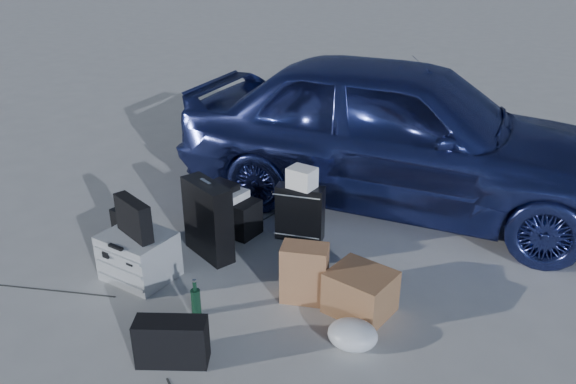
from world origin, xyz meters
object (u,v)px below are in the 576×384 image
at_px(briefcase, 131,232).
at_px(suitcase_right, 300,213).
at_px(duffel_bag, 226,212).
at_px(green_bottle, 196,298).
at_px(cardboard_box, 361,292).
at_px(pelican_case, 139,256).
at_px(suitcase_left, 208,219).
at_px(car, 400,132).

distance_m(briefcase, suitcase_right, 1.49).
relative_size(suitcase_right, duffel_bag, 0.78).
xyz_separation_m(briefcase, green_bottle, (1.05, -0.51, -0.03)).
height_order(duffel_bag, cardboard_box, duffel_bag).
xyz_separation_m(pelican_case, suitcase_right, (0.86, 1.16, 0.07)).
bearing_deg(duffel_bag, briefcase, -119.93).
bearing_deg(suitcase_right, duffel_bag, -179.73).
relative_size(cardboard_box, green_bottle, 1.57).
distance_m(suitcase_left, suitcase_right, 0.84).
relative_size(car, duffel_bag, 6.66).
height_order(suitcase_left, duffel_bag, suitcase_left).
bearing_deg(pelican_case, briefcase, 143.73).
distance_m(car, cardboard_box, 2.08).
distance_m(cardboard_box, green_bottle, 1.20).
bearing_deg(duffel_bag, cardboard_box, -14.97).
distance_m(car, green_bottle, 2.70).
xyz_separation_m(car, suitcase_right, (-0.52, -1.18, -0.50)).
height_order(suitcase_right, duffel_bag, suitcase_right).
xyz_separation_m(pelican_case, duffel_bag, (0.16, 1.01, -0.03)).
bearing_deg(car, duffel_bag, 134.03).
height_order(pelican_case, green_bottle, pelican_case).
height_order(car, briefcase, car).
height_order(cardboard_box, green_bottle, cardboard_box).
distance_m(briefcase, suitcase_left, 0.72).
bearing_deg(suitcase_right, green_bottle, -108.92).
distance_m(car, pelican_case, 2.78).
bearing_deg(pelican_case, cardboard_box, 17.14).
height_order(pelican_case, suitcase_left, suitcase_left).
xyz_separation_m(suitcase_right, green_bottle, (-0.17, -1.36, -0.12)).
height_order(pelican_case, cardboard_box, pelican_case).
bearing_deg(green_bottle, cardboard_box, 28.98).
distance_m(car, suitcase_left, 2.14).
relative_size(car, briefcase, 10.11).
bearing_deg(suitcase_left, suitcase_right, 70.46).
relative_size(briefcase, suitcase_left, 0.65).
bearing_deg(car, suitcase_left, 145.29).
distance_m(car, duffel_bag, 1.90).
bearing_deg(pelican_case, suitcase_right, 58.19).
distance_m(car, suitcase_right, 1.38).
bearing_deg(suitcase_left, cardboard_box, 16.69).
height_order(car, cardboard_box, car).
bearing_deg(pelican_case, car, 64.28).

